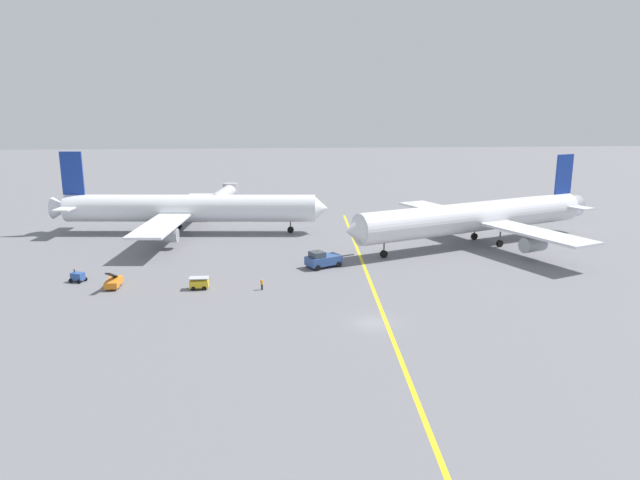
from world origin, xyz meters
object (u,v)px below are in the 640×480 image
(airliner_at_gate_left, at_px, (188,209))
(gse_belt_loader_portside, at_px, (114,282))
(gse_gpu_cart_small, at_px, (78,277))
(ground_crew_marshaller_foreground, at_px, (262,284))
(pushback_tug, at_px, (323,259))
(airliner_being_pushed, at_px, (476,217))
(gse_baggage_cart_trailing, at_px, (199,283))
(jet_bridge, at_px, (225,194))

(airliner_at_gate_left, distance_m, gse_belt_loader_portside, 37.22)
(gse_gpu_cart_small, height_order, ground_crew_marshaller_foreground, gse_gpu_cart_small)
(pushback_tug, bearing_deg, airliner_at_gate_left, 131.76)
(airliner_being_pushed, distance_m, gse_belt_loader_portside, 64.56)
(gse_baggage_cart_trailing, xyz_separation_m, gse_gpu_cart_small, (-18.42, 4.94, -0.07))
(jet_bridge, bearing_deg, airliner_at_gate_left, -103.55)
(airliner_at_gate_left, relative_size, gse_baggage_cart_trailing, 20.73)
(gse_belt_loader_portside, relative_size, gse_gpu_cart_small, 1.94)
(airliner_being_pushed, bearing_deg, gse_baggage_cart_trailing, -154.66)
(airliner_being_pushed, bearing_deg, airliner_at_gate_left, 164.48)
(gse_belt_loader_portside, bearing_deg, ground_crew_marshaller_foreground, -7.39)
(jet_bridge, bearing_deg, gse_belt_loader_portside, -100.74)
(pushback_tug, bearing_deg, gse_belt_loader_portside, -164.97)
(airliner_at_gate_left, bearing_deg, pushback_tug, -48.24)
(gse_belt_loader_portside, height_order, gse_gpu_cart_small, gse_belt_loader_portside)
(airliner_being_pushed, xyz_separation_m, jet_bridge, (-49.48, 38.42, -0.79))
(airliner_at_gate_left, bearing_deg, gse_baggage_cart_trailing, -80.17)
(gse_baggage_cart_trailing, bearing_deg, gse_belt_loader_portside, 172.23)
(gse_baggage_cart_trailing, bearing_deg, pushback_tug, 28.29)
(airliner_being_pushed, xyz_separation_m, gse_baggage_cart_trailing, (-48.43, -22.93, -4.43))
(airliner_at_gate_left, distance_m, airliner_being_pushed, 57.14)
(airliner_at_gate_left, height_order, jet_bridge, airliner_at_gate_left)
(ground_crew_marshaller_foreground, bearing_deg, gse_belt_loader_portside, 172.61)
(ground_crew_marshaller_foreground, bearing_deg, airliner_at_gate_left, 111.60)
(ground_crew_marshaller_foreground, bearing_deg, gse_baggage_cart_trailing, 173.14)
(airliner_being_pushed, distance_m, gse_gpu_cart_small, 69.37)
(airliner_at_gate_left, xyz_separation_m, jet_bridge, (5.58, 23.14, -0.54))
(airliner_being_pushed, bearing_deg, ground_crew_marshaller_foreground, -148.71)
(airliner_being_pushed, relative_size, gse_baggage_cart_trailing, 19.33)
(gse_baggage_cart_trailing, xyz_separation_m, ground_crew_marshaller_foreground, (8.93, -1.07, -0.04))
(gse_belt_loader_portside, distance_m, ground_crew_marshaller_foreground, 21.48)
(airliner_being_pushed, relative_size, gse_gpu_cart_small, 20.70)
(airliner_at_gate_left, xyz_separation_m, airliner_being_pushed, (55.05, -15.29, 0.25))
(gse_baggage_cart_trailing, height_order, jet_bridge, jet_bridge)
(gse_baggage_cart_trailing, bearing_deg, airliner_being_pushed, 25.34)
(airliner_at_gate_left, height_order, gse_gpu_cart_small, airliner_at_gate_left)
(airliner_at_gate_left, height_order, gse_baggage_cart_trailing, airliner_at_gate_left)
(airliner_at_gate_left, height_order, ground_crew_marshaller_foreground, airliner_at_gate_left)
(pushback_tug, relative_size, gse_gpu_cart_small, 3.33)
(ground_crew_marshaller_foreground, bearing_deg, pushback_tug, 48.94)
(gse_gpu_cart_small, bearing_deg, airliner_at_gate_left, 70.48)
(airliner_being_pushed, height_order, gse_baggage_cart_trailing, airliner_being_pushed)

